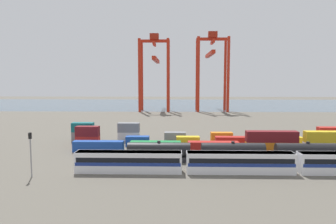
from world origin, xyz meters
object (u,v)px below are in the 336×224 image
(shipping_container_5, at_px, (330,148))
(shipping_container_11, at_px, (188,141))
(freight_tank_row, at_px, (270,152))
(passenger_train, at_px, (240,162))
(gantry_crane_central, at_px, (212,63))
(shipping_container_10, at_px, (138,141))
(shipping_container_3, at_px, (271,147))
(gantry_crane_west, at_px, (155,65))
(shipping_container_2, at_px, (213,147))
(shipping_container_18, at_px, (83,136))
(shipping_container_0, at_px, (98,146))
(shipping_container_20, at_px, (129,136))
(signal_mast, at_px, (31,148))

(shipping_container_5, height_order, shipping_container_11, same)
(freight_tank_row, height_order, shipping_container_11, freight_tank_row)
(passenger_train, height_order, freight_tank_row, freight_tank_row)
(gantry_crane_central, bearing_deg, shipping_container_10, -107.11)
(shipping_container_3, height_order, shipping_container_10, same)
(gantry_crane_central, bearing_deg, passenger_train, -93.80)
(shipping_container_3, distance_m, shipping_container_5, 13.82)
(shipping_container_5, distance_m, gantry_crane_central, 108.56)
(shipping_container_5, relative_size, gantry_crane_west, 0.28)
(shipping_container_2, height_order, gantry_crane_west, gantry_crane_west)
(passenger_train, relative_size, shipping_container_18, 10.16)
(shipping_container_3, xyz_separation_m, gantry_crane_central, (-2.77, 104.17, 25.63))
(passenger_train, height_order, gantry_crane_central, gantry_crane_central)
(passenger_train, xyz_separation_m, gantry_crane_central, (8.03, 120.78, 24.78))
(shipping_container_10, bearing_deg, gantry_crane_west, 91.18)
(passenger_train, relative_size, shipping_container_0, 5.07)
(freight_tank_row, height_order, shipping_container_10, freight_tank_row)
(freight_tank_row, bearing_deg, shipping_container_10, 152.78)
(shipping_container_0, relative_size, shipping_container_20, 2.00)
(passenger_train, distance_m, shipping_container_10, 32.03)
(shipping_container_0, distance_m, shipping_container_20, 14.41)
(shipping_container_2, xyz_separation_m, shipping_container_11, (-5.79, 6.69, 0.00))
(shipping_container_0, height_order, shipping_container_10, same)
(freight_tank_row, relative_size, signal_mast, 7.51)
(shipping_container_18, distance_m, gantry_crane_central, 105.15)
(shipping_container_0, bearing_deg, shipping_container_10, 37.62)
(shipping_container_5, bearing_deg, shipping_container_10, 171.83)
(freight_tank_row, xyz_separation_m, shipping_container_10, (-29.87, 15.36, -0.78))
(signal_mast, bearing_deg, passenger_train, 5.26)
(gantry_crane_central, bearing_deg, shipping_container_18, -117.08)
(shipping_container_5, distance_m, gantry_crane_west, 118.08)
(shipping_container_10, relative_size, gantry_crane_central, 0.14)
(gantry_crane_central, bearing_deg, shipping_container_5, -80.95)
(shipping_container_10, distance_m, gantry_crane_central, 105.17)
(shipping_container_2, height_order, shipping_container_11, same)
(passenger_train, bearing_deg, shipping_container_2, 100.28)
(shipping_container_0, xyz_separation_m, shipping_container_20, (5.36, 13.37, 0.00))
(shipping_container_3, bearing_deg, signal_mast, -157.51)
(shipping_container_5, xyz_separation_m, gantry_crane_west, (-48.62, 104.77, 24.57))
(shipping_container_3, bearing_deg, shipping_container_2, 180.00)
(freight_tank_row, relative_size, gantry_crane_central, 1.38)
(freight_tank_row, bearing_deg, passenger_train, -134.88)
(shipping_container_10, relative_size, shipping_container_18, 1.00)
(shipping_container_0, height_order, shipping_container_2, same)
(shipping_container_5, bearing_deg, shipping_container_11, 168.69)
(shipping_container_18, xyz_separation_m, gantry_crane_west, (14.39, 91.39, 24.57))
(shipping_container_3, height_order, gantry_crane_west, gantry_crane_west)
(freight_tank_row, distance_m, shipping_container_20, 39.85)
(shipping_container_0, distance_m, gantry_crane_central, 114.04)
(shipping_container_0, height_order, gantry_crane_west, gantry_crane_west)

